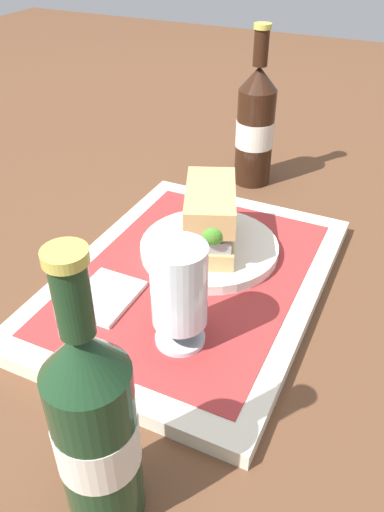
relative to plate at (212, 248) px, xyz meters
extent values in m
plane|color=brown|center=(0.06, 0.00, -0.03)|extent=(3.00, 3.00, 0.00)
cube|color=beige|center=(0.06, 0.00, -0.02)|extent=(0.44, 0.32, 0.02)
cube|color=#9E2D2D|center=(0.06, 0.00, -0.01)|extent=(0.38, 0.27, 0.00)
cylinder|color=silver|center=(0.00, 0.00, 0.00)|extent=(0.19, 0.19, 0.01)
cube|color=tan|center=(0.00, 0.00, 0.02)|extent=(0.14, 0.11, 0.02)
cube|color=#9EA3A8|center=(0.00, 0.00, 0.04)|extent=(0.13, 0.10, 0.02)
cube|color=silver|center=(0.00, 0.00, 0.05)|extent=(0.12, 0.09, 0.01)
sphere|color=#47932D|center=(0.05, 0.02, 0.06)|extent=(0.04, 0.04, 0.04)
cube|color=tan|center=(0.00, 0.00, 0.07)|extent=(0.14, 0.11, 0.04)
cylinder|color=silver|center=(0.17, 0.04, 0.00)|extent=(0.06, 0.06, 0.01)
cylinder|color=silver|center=(0.17, 0.04, 0.01)|extent=(0.01, 0.01, 0.02)
cylinder|color=silver|center=(0.17, 0.04, 0.07)|extent=(0.06, 0.06, 0.09)
cylinder|color=gold|center=(0.17, 0.04, 0.04)|extent=(0.06, 0.06, 0.04)
cylinder|color=white|center=(0.17, 0.04, 0.07)|extent=(0.05, 0.05, 0.01)
cube|color=white|center=(0.15, -0.08, 0.00)|extent=(0.09, 0.07, 0.01)
cylinder|color=#19381E|center=(0.36, 0.06, 0.05)|extent=(0.06, 0.06, 0.17)
cylinder|color=silver|center=(0.36, 0.06, 0.06)|extent=(0.07, 0.07, 0.05)
cone|color=#19381E|center=(0.36, 0.06, 0.16)|extent=(0.06, 0.06, 0.04)
cylinder|color=#19381E|center=(0.36, 0.06, 0.20)|extent=(0.02, 0.02, 0.05)
cylinder|color=#BFB74C|center=(0.36, 0.06, 0.23)|extent=(0.03, 0.03, 0.01)
cylinder|color=black|center=(-0.27, -0.04, 0.05)|extent=(0.06, 0.06, 0.17)
cylinder|color=silver|center=(-0.27, -0.04, 0.06)|extent=(0.07, 0.07, 0.05)
cone|color=black|center=(-0.27, -0.04, 0.16)|extent=(0.06, 0.06, 0.04)
cylinder|color=black|center=(-0.27, -0.04, 0.20)|extent=(0.02, 0.02, 0.05)
cylinder|color=#BFB74C|center=(-0.27, -0.04, 0.23)|extent=(0.03, 0.03, 0.01)
camera|label=1|loc=(0.54, 0.22, 0.40)|focal=36.12mm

